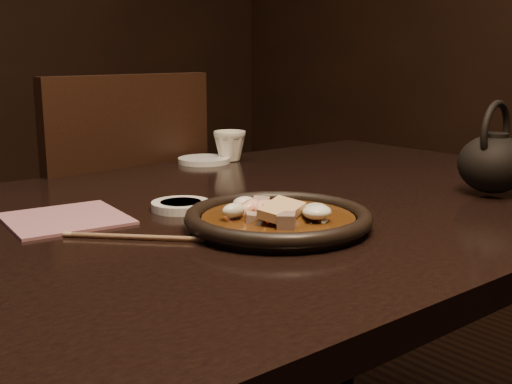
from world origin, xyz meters
TOP-DOWN VIEW (x-y plane):
  - table at (0.00, 0.00)m, footprint 1.60×0.90m
  - chair at (0.09, 0.59)m, footprint 0.50×0.50m
  - plate at (0.01, -0.14)m, footprint 0.27×0.27m
  - stirfry at (0.00, -0.14)m, footprint 0.15×0.16m
  - soy_dish at (-0.04, 0.04)m, footprint 0.09×0.09m
  - saucer_right at (0.25, 0.39)m, footprint 0.12×0.12m
  - tea_cup at (0.31, 0.38)m, footprint 0.09×0.09m
  - chopsticks at (-0.16, -0.08)m, footprint 0.18×0.19m
  - napkin at (-0.21, 0.10)m, footprint 0.18×0.18m
  - teapot at (0.45, -0.21)m, footprint 0.15×0.12m

SIDE VIEW (x-z plane):
  - chair at x=0.09m, z-range 0.04..0.99m
  - table at x=0.00m, z-range 0.30..1.05m
  - napkin at x=-0.21m, z-range 0.75..0.75m
  - chopsticks at x=-0.16m, z-range 0.75..0.76m
  - saucer_right at x=0.25m, z-range 0.75..0.76m
  - soy_dish at x=-0.04m, z-range 0.75..0.76m
  - plate at x=0.01m, z-range 0.75..0.78m
  - stirfry at x=0.00m, z-range 0.74..0.79m
  - tea_cup at x=0.31m, z-range 0.75..0.82m
  - teapot at x=0.45m, z-range 0.73..0.89m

